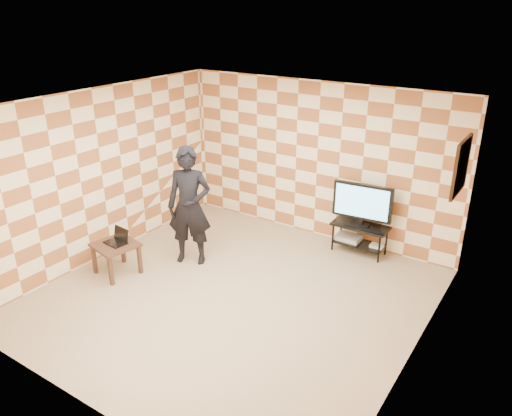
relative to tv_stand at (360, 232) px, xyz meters
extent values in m
plane|color=tan|center=(-0.97, -2.24, -0.36)|extent=(5.00, 5.00, 0.00)
cube|color=#FEEEC5|center=(-0.97, 0.26, 0.99)|extent=(5.00, 0.02, 2.70)
cube|color=#FEEEC5|center=(-0.97, -4.74, 0.99)|extent=(5.00, 0.02, 2.70)
cube|color=#FEEEC5|center=(-3.47, -2.24, 0.99)|extent=(0.02, 5.00, 2.70)
cube|color=#FEEEC5|center=(1.53, -2.24, 0.99)|extent=(0.02, 5.00, 2.70)
cube|color=white|center=(-0.97, -2.24, 2.34)|extent=(5.00, 5.00, 0.02)
cube|color=black|center=(1.50, -0.69, 1.59)|extent=(0.04, 0.72, 0.72)
cube|color=black|center=(1.50, -0.69, 1.59)|extent=(0.04, 0.03, 0.68)
cube|color=black|center=(1.50, -0.69, 1.59)|extent=(0.04, 0.68, 0.03)
cube|color=black|center=(0.00, 0.00, 0.12)|extent=(0.91, 0.41, 0.04)
cube|color=black|center=(0.00, 0.00, -0.20)|extent=(0.82, 0.37, 0.03)
cylinder|color=black|center=(-0.40, -0.16, -0.11)|extent=(0.03, 0.03, 0.50)
cylinder|color=black|center=(-0.40, 0.16, -0.11)|extent=(0.03, 0.03, 0.50)
cylinder|color=black|center=(0.40, -0.16, -0.11)|extent=(0.03, 0.03, 0.50)
cylinder|color=black|center=(0.40, 0.16, -0.11)|extent=(0.03, 0.03, 0.50)
cube|color=black|center=(0.00, 0.00, 0.15)|extent=(0.30, 0.21, 0.03)
cube|color=black|center=(0.00, 0.00, 0.21)|extent=(0.08, 0.06, 0.08)
cube|color=black|center=(0.00, 0.00, 0.54)|extent=(0.97, 0.15, 0.59)
cube|color=#68C4F1|center=(0.00, -0.03, 0.54)|extent=(0.86, 0.09, 0.51)
cube|color=#B2B2B5|center=(-0.20, 0.02, -0.16)|extent=(0.42, 0.30, 0.07)
cube|color=silver|center=(0.30, 0.01, -0.17)|extent=(0.21, 0.15, 0.05)
cube|color=#342118|center=(-2.83, -2.67, 0.12)|extent=(0.70, 0.70, 0.04)
cube|color=#342118|center=(-3.12, -2.86, -0.13)|extent=(0.06, 0.06, 0.46)
cube|color=#342118|center=(-3.01, -2.38, -0.13)|extent=(0.06, 0.06, 0.46)
cube|color=#342118|center=(-2.64, -2.96, -0.13)|extent=(0.06, 0.06, 0.46)
cube|color=#342118|center=(-2.53, -2.48, -0.13)|extent=(0.06, 0.06, 0.46)
cube|color=black|center=(-2.83, -2.66, 0.14)|extent=(0.35, 0.27, 0.02)
cube|color=black|center=(-2.82, -2.54, 0.25)|extent=(0.33, 0.09, 0.21)
imported|color=black|center=(-2.13, -1.73, 0.58)|extent=(0.81, 0.70, 1.89)
camera|label=1|loc=(2.62, -7.11, 3.53)|focal=35.00mm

